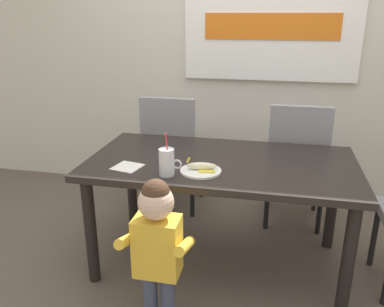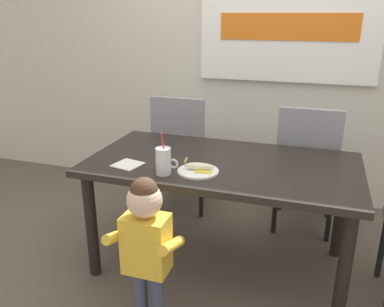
% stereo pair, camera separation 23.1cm
% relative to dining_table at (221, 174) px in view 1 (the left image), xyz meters
% --- Properties ---
extents(ground_plane, '(24.00, 24.00, 0.00)m').
position_rel_dining_table_xyz_m(ground_plane, '(0.00, 0.00, -0.62)').
color(ground_plane, brown).
extents(back_wall, '(6.40, 0.17, 2.90)m').
position_rel_dining_table_xyz_m(back_wall, '(0.00, 1.22, 0.83)').
color(back_wall, beige).
rests_on(back_wall, ground).
extents(dining_table, '(1.60, 0.85, 0.71)m').
position_rel_dining_table_xyz_m(dining_table, '(0.00, 0.00, 0.00)').
color(dining_table, black).
rests_on(dining_table, ground).
extents(dining_chair_left, '(0.44, 0.45, 0.96)m').
position_rel_dining_table_xyz_m(dining_chair_left, '(-0.49, 0.68, -0.08)').
color(dining_chair_left, gray).
rests_on(dining_chair_left, ground).
extents(dining_chair_right, '(0.44, 0.45, 0.96)m').
position_rel_dining_table_xyz_m(dining_chair_right, '(0.47, 0.61, -0.08)').
color(dining_chair_right, gray).
rests_on(dining_chair_right, ground).
extents(toddler_standing, '(0.33, 0.24, 0.84)m').
position_rel_dining_table_xyz_m(toddler_standing, '(-0.21, -0.64, -0.10)').
color(toddler_standing, '#3F4760').
rests_on(toddler_standing, ground).
extents(milk_cup, '(0.13, 0.08, 0.25)m').
position_rel_dining_table_xyz_m(milk_cup, '(-0.26, -0.29, 0.16)').
color(milk_cup, silver).
rests_on(milk_cup, dining_table).
extents(snack_plate, '(0.23, 0.23, 0.01)m').
position_rel_dining_table_xyz_m(snack_plate, '(-0.09, -0.21, 0.10)').
color(snack_plate, white).
rests_on(snack_plate, dining_table).
extents(peeled_banana, '(0.17, 0.12, 0.07)m').
position_rel_dining_table_xyz_m(peeled_banana, '(-0.08, -0.20, 0.12)').
color(peeled_banana, '#F4EAC6').
rests_on(peeled_banana, snack_plate).
extents(paper_napkin, '(0.18, 0.18, 0.00)m').
position_rel_dining_table_xyz_m(paper_napkin, '(-0.51, -0.23, 0.09)').
color(paper_napkin, white).
rests_on(paper_napkin, dining_table).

